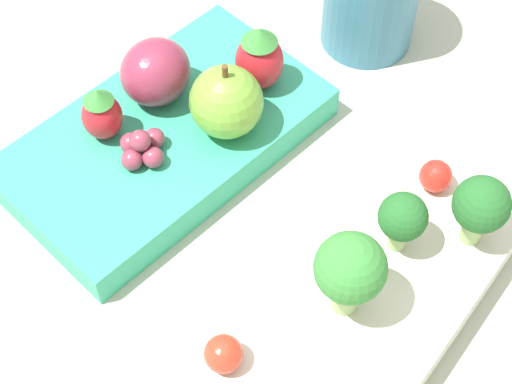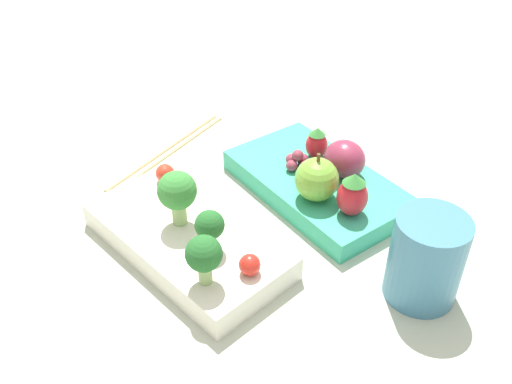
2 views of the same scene
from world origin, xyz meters
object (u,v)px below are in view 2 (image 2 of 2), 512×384
(strawberry_0, at_px, (317,143))
(apple, at_px, (317,179))
(bento_box_savoury, at_px, (187,240))
(broccoli_floret_2, at_px, (204,255))
(broccoli_floret_0, at_px, (177,192))
(chopsticks_pair, at_px, (168,150))
(drinking_cup, at_px, (426,259))
(broccoli_floret_1, at_px, (210,226))
(grape_cluster, at_px, (297,161))
(cherry_tomato_0, at_px, (250,265))
(cherry_tomato_1, at_px, (165,173))
(bento_box_fruit, at_px, (317,184))
(strawberry_1, at_px, (353,195))
(plum, at_px, (345,159))

(strawberry_0, bearing_deg, apple, 131.09)
(bento_box_savoury, height_order, broccoli_floret_2, broccoli_floret_2)
(broccoli_floret_0, xyz_separation_m, broccoli_floret_2, (-0.08, 0.03, -0.01))
(chopsticks_pair, bearing_deg, drinking_cup, -176.26)
(broccoli_floret_0, height_order, chopsticks_pair, broccoli_floret_0)
(broccoli_floret_0, bearing_deg, drinking_cup, -150.84)
(broccoli_floret_1, bearing_deg, grape_cluster, -76.77)
(grape_cluster, height_order, chopsticks_pair, grape_cluster)
(broccoli_floret_0, height_order, strawberry_0, broccoli_floret_0)
(broccoli_floret_0, relative_size, cherry_tomato_0, 2.95)
(cherry_tomato_1, relative_size, drinking_cup, 0.24)
(bento_box_fruit, xyz_separation_m, broccoli_floret_2, (-0.04, 0.20, 0.05))
(bento_box_savoury, bearing_deg, apple, -110.65)
(strawberry_1, bearing_deg, broccoli_floret_0, 52.30)
(broccoli_floret_2, height_order, cherry_tomato_0, broccoli_floret_2)
(broccoli_floret_2, height_order, drinking_cup, drinking_cup)
(broccoli_floret_2, distance_m, plum, 0.22)
(broccoli_floret_0, distance_m, cherry_tomato_1, 0.08)
(broccoli_floret_0, height_order, broccoli_floret_1, broccoli_floret_0)
(broccoli_floret_2, height_order, cherry_tomato_1, broccoli_floret_2)
(bento_box_savoury, height_order, bento_box_fruit, bento_box_savoury)
(cherry_tomato_0, relative_size, chopsticks_pair, 0.10)
(strawberry_1, relative_size, grape_cluster, 1.53)
(broccoli_floret_1, distance_m, strawberry_1, 0.15)
(bento_box_fruit, distance_m, drinking_cup, 0.18)
(broccoli_floret_0, distance_m, apple, 0.15)
(strawberry_1, bearing_deg, bento_box_fruit, -20.91)
(grape_cluster, bearing_deg, broccoli_floret_2, 109.35)
(bento_box_savoury, relative_size, apple, 3.92)
(bento_box_savoury, distance_m, strawberry_1, 0.17)
(bento_box_fruit, xyz_separation_m, cherry_tomato_0, (-0.06, 0.16, 0.03))
(bento_box_fruit, relative_size, broccoli_floret_1, 5.17)
(broccoli_floret_2, distance_m, strawberry_0, 0.24)
(broccoli_floret_1, xyz_separation_m, strawberry_1, (-0.06, -0.14, -0.01))
(broccoli_floret_0, height_order, plum, broccoli_floret_0)
(plum, distance_m, drinking_cup, 0.17)
(grape_cluster, bearing_deg, drinking_cup, 167.57)
(cherry_tomato_0, bearing_deg, chopsticks_pair, -20.18)
(broccoli_floret_1, distance_m, chopsticks_pair, 0.23)
(bento_box_savoury, xyz_separation_m, broccoli_floret_1, (-0.04, -0.00, 0.04))
(broccoli_floret_0, xyz_separation_m, cherry_tomato_0, (-0.10, -0.00, -0.03))
(broccoli_floret_1, height_order, drinking_cup, drinking_cup)
(cherry_tomato_0, height_order, drinking_cup, drinking_cup)
(broccoli_floret_2, relative_size, strawberry_1, 1.02)
(strawberry_0, bearing_deg, bento_box_fruit, 134.21)
(bento_box_savoury, height_order, strawberry_0, strawberry_0)
(broccoli_floret_2, bearing_deg, broccoli_floret_0, -22.88)
(broccoli_floret_2, bearing_deg, chopsticks_pair, -29.00)
(bento_box_savoury, height_order, cherry_tomato_1, cherry_tomato_1)
(bento_box_savoury, relative_size, chopsticks_pair, 1.04)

